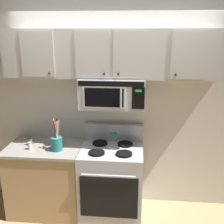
{
  "coord_description": "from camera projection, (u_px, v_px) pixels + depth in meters",
  "views": [
    {
      "loc": [
        0.29,
        -2.55,
        2.27
      ],
      "look_at": [
        0.0,
        0.49,
        1.35
      ],
      "focal_mm": 43.04,
      "sensor_mm": 36.0,
      "label": 1
    }
  ],
  "objects": [
    {
      "name": "utensil_crock_teal",
      "position": [
        57.0,
        142.0,
        3.2
      ],
      "size": [
        0.13,
        0.13,
        0.39
      ],
      "color": "teal",
      "rests_on": "counter_segment"
    },
    {
      "name": "spice_jar",
      "position": [
        30.0,
        141.0,
        3.35
      ],
      "size": [
        0.05,
        0.05,
        0.1
      ],
      "color": "#4C7F33",
      "rests_on": "counter_segment"
    },
    {
      "name": "upper_cabinets",
      "position": [
        113.0,
        54.0,
        3.07
      ],
      "size": [
        2.5,
        0.36,
        0.55
      ],
      "color": "#BCB7AD"
    },
    {
      "name": "back_wall",
      "position": [
        114.0,
        105.0,
        3.47
      ],
      "size": [
        5.2,
        0.1,
        2.7
      ],
      "primitive_type": "cube",
      "color": "silver",
      "rests_on": "ground_plane"
    },
    {
      "name": "over_range_microwave",
      "position": [
        112.0,
        93.0,
        3.17
      ],
      "size": [
        0.76,
        0.43,
        0.35
      ],
      "color": "#B7BABF"
    },
    {
      "name": "salt_shaker",
      "position": [
        30.0,
        146.0,
        3.23
      ],
      "size": [
        0.05,
        0.05,
        0.09
      ],
      "color": "white",
      "rests_on": "counter_segment"
    },
    {
      "name": "stove_range",
      "position": [
        112.0,
        180.0,
        3.38
      ],
      "size": [
        0.76,
        0.69,
        1.12
      ],
      "color": "#B7BABF",
      "rests_on": "ground_plane"
    },
    {
      "name": "counter_segment",
      "position": [
        47.0,
        178.0,
        3.47
      ],
      "size": [
        0.93,
        0.65,
        0.9
      ],
      "color": "tan",
      "rests_on": "ground_plane"
    }
  ]
}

